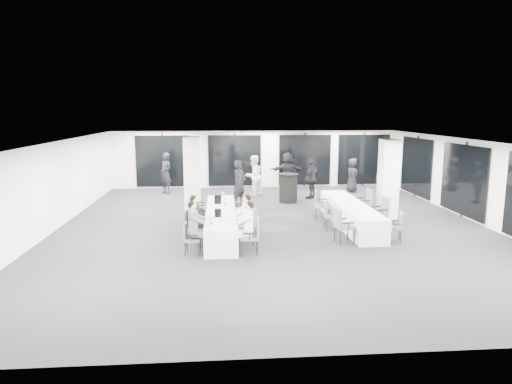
# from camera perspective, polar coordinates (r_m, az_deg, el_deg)

# --- Properties ---
(room) EXTENTS (14.04, 16.04, 2.84)m
(room) POSITION_cam_1_polar(r_m,az_deg,el_deg) (15.97, 4.87, 1.49)
(room) COLOR black
(room) RESTS_ON ground
(column_left) EXTENTS (0.60, 0.60, 2.80)m
(column_left) POSITION_cam_1_polar(r_m,az_deg,el_deg) (17.86, -8.00, 2.39)
(column_left) COLOR white
(column_left) RESTS_ON floor
(column_right) EXTENTS (0.60, 0.60, 2.80)m
(column_right) POSITION_cam_1_polar(r_m,az_deg,el_deg) (16.72, 16.22, 1.55)
(column_right) COLOR white
(column_right) RESTS_ON floor
(banquet_table_main) EXTENTS (0.90, 5.00, 0.75)m
(banquet_table_main) POSITION_cam_1_polar(r_m,az_deg,el_deg) (14.23, -4.41, -3.74)
(banquet_table_main) COLOR silver
(banquet_table_main) RESTS_ON floor
(banquet_table_side) EXTENTS (0.90, 5.00, 0.75)m
(banquet_table_side) POSITION_cam_1_polar(r_m,az_deg,el_deg) (15.53, 11.72, -2.74)
(banquet_table_side) COLOR silver
(banquet_table_side) RESTS_ON floor
(cocktail_table) EXTENTS (0.87, 0.87, 1.20)m
(cocktail_table) POSITION_cam_1_polar(r_m,az_deg,el_deg) (19.01, 4.05, 0.51)
(cocktail_table) COLOR black
(cocktail_table) RESTS_ON floor
(chair_main_left_near) EXTENTS (0.47, 0.51, 0.86)m
(chair_main_left_near) POSITION_cam_1_polar(r_m,az_deg,el_deg) (12.31, -8.26, -5.49)
(chair_main_left_near) COLOR #515459
(chair_main_left_near) RESTS_ON floor
(chair_main_left_second) EXTENTS (0.59, 0.62, 0.99)m
(chair_main_left_second) POSITION_cam_1_polar(r_m,az_deg,el_deg) (13.13, -8.07, -4.14)
(chair_main_left_second) COLOR #515459
(chair_main_left_second) RESTS_ON floor
(chair_main_left_mid) EXTENTS (0.48, 0.53, 0.89)m
(chair_main_left_mid) POSITION_cam_1_polar(r_m,az_deg,el_deg) (13.84, -7.85, -3.63)
(chair_main_left_mid) COLOR #515459
(chair_main_left_mid) RESTS_ON floor
(chair_main_left_fourth) EXTENTS (0.53, 0.58, 0.99)m
(chair_main_left_fourth) POSITION_cam_1_polar(r_m,az_deg,el_deg) (14.76, -7.68, -2.53)
(chair_main_left_fourth) COLOR #515459
(chair_main_left_fourth) RESTS_ON floor
(chair_main_left_far) EXTENTS (0.54, 0.59, 0.99)m
(chair_main_left_far) POSITION_cam_1_polar(r_m,az_deg,el_deg) (15.68, -7.49, -1.78)
(chair_main_left_far) COLOR #515459
(chair_main_left_far) RESTS_ON floor
(chair_main_right_near) EXTENTS (0.51, 0.57, 0.98)m
(chair_main_right_near) POSITION_cam_1_polar(r_m,az_deg,el_deg) (12.15, -0.44, -5.23)
(chair_main_right_near) COLOR #515459
(chair_main_right_near) RESTS_ON floor
(chair_main_right_second) EXTENTS (0.61, 0.64, 1.03)m
(chair_main_right_second) POSITION_cam_1_polar(r_m,az_deg,el_deg) (13.07, -0.73, -4.01)
(chair_main_right_second) COLOR #515459
(chair_main_right_second) RESTS_ON floor
(chair_main_right_mid) EXTENTS (0.49, 0.53, 0.87)m
(chair_main_right_mid) POSITION_cam_1_polar(r_m,az_deg,el_deg) (13.94, -1.01, -3.48)
(chair_main_right_mid) COLOR #515459
(chair_main_right_mid) RESTS_ON floor
(chair_main_right_fourth) EXTENTS (0.53, 0.57, 0.92)m
(chair_main_right_fourth) POSITION_cam_1_polar(r_m,az_deg,el_deg) (14.89, -1.23, -2.50)
(chair_main_right_fourth) COLOR #515459
(chair_main_right_fourth) RESTS_ON floor
(chair_main_right_far) EXTENTS (0.50, 0.53, 0.87)m
(chair_main_right_far) POSITION_cam_1_polar(r_m,az_deg,el_deg) (15.81, -1.44, -1.86)
(chair_main_right_far) COLOR #515459
(chair_main_right_far) RESTS_ON floor
(chair_side_left_near) EXTENTS (0.58, 0.62, 1.00)m
(chair_side_left_near) POSITION_cam_1_polar(r_m,az_deg,el_deg) (13.37, 10.67, -3.92)
(chair_side_left_near) COLOR #515459
(chair_side_left_near) RESTS_ON floor
(chair_side_left_mid) EXTENTS (0.45, 0.50, 0.86)m
(chair_side_left_mid) POSITION_cam_1_polar(r_m,az_deg,el_deg) (14.87, 9.15, -2.78)
(chair_side_left_mid) COLOR #515459
(chair_side_left_mid) RESTS_ON floor
(chair_side_left_far) EXTENTS (0.61, 0.64, 1.02)m
(chair_side_left_far) POSITION_cam_1_polar(r_m,az_deg,el_deg) (16.17, 7.97, -1.36)
(chair_side_left_far) COLOR #515459
(chair_side_left_far) RESTS_ON floor
(chair_side_right_near) EXTENTS (0.53, 0.55, 0.86)m
(chair_side_right_near) POSITION_cam_1_polar(r_m,az_deg,el_deg) (13.99, 17.17, -3.93)
(chair_side_right_near) COLOR #515459
(chair_side_right_near) RESTS_ON floor
(chair_side_right_mid) EXTENTS (0.56, 0.61, 1.04)m
(chair_side_right_mid) POSITION_cam_1_polar(r_m,az_deg,el_deg) (15.27, 15.31, -2.27)
(chair_side_right_mid) COLOR #515459
(chair_side_right_mid) RESTS_ON floor
(chair_side_right_far) EXTENTS (0.52, 0.58, 1.02)m
(chair_side_right_far) POSITION_cam_1_polar(r_m,az_deg,el_deg) (16.75, 13.47, -1.14)
(chair_side_right_far) COLOR #515459
(chair_side_right_far) RESTS_ON floor
(seated_guest_a) EXTENTS (0.50, 0.38, 1.44)m
(seated_guest_a) POSITION_cam_1_polar(r_m,az_deg,el_deg) (12.21, -7.57, -4.02)
(seated_guest_a) COLOR #5B5D63
(seated_guest_a) RESTS_ON floor
(seated_guest_b) EXTENTS (0.50, 0.38, 1.44)m
(seated_guest_b) POSITION_cam_1_polar(r_m,az_deg,el_deg) (13.05, -7.37, -3.09)
(seated_guest_b) COLOR black
(seated_guest_b) RESTS_ON floor
(seated_guest_c) EXTENTS (0.50, 0.38, 1.44)m
(seated_guest_c) POSITION_cam_1_polar(r_m,az_deg,el_deg) (12.08, -1.25, -4.09)
(seated_guest_c) COLOR white
(seated_guest_c) RESTS_ON floor
(seated_guest_d) EXTENTS (0.50, 0.38, 1.44)m
(seated_guest_d) POSITION_cam_1_polar(r_m,az_deg,el_deg) (13.02, -1.49, -3.03)
(seated_guest_d) COLOR white
(seated_guest_d) RESTS_ON floor
(standing_guest_a) EXTENTS (0.95, 0.97, 2.08)m
(standing_guest_a) POSITION_cam_1_polar(r_m,az_deg,el_deg) (18.24, -2.08, 1.50)
(standing_guest_a) COLOR black
(standing_guest_a) RESTS_ON floor
(standing_guest_b) EXTENTS (1.15, 1.08, 2.05)m
(standing_guest_b) POSITION_cam_1_polar(r_m,az_deg,el_deg) (20.39, -0.30, 2.38)
(standing_guest_b) COLOR white
(standing_guest_b) RESTS_ON floor
(standing_guest_d) EXTENTS (1.26, 1.31, 1.98)m
(standing_guest_d) POSITION_cam_1_polar(r_m,az_deg,el_deg) (19.85, 6.99, 1.99)
(standing_guest_d) COLOR black
(standing_guest_d) RESTS_ON floor
(standing_guest_e) EXTENTS (0.66, 0.94, 1.79)m
(standing_guest_e) POSITION_cam_1_polar(r_m,az_deg,el_deg) (21.84, 11.95, 2.34)
(standing_guest_e) COLOR black
(standing_guest_e) RESTS_ON floor
(standing_guest_f) EXTENTS (2.00, 1.13, 2.06)m
(standing_guest_f) POSITION_cam_1_polar(r_m,az_deg,el_deg) (22.07, 3.95, 2.96)
(standing_guest_f) COLOR black
(standing_guest_f) RESTS_ON floor
(standing_guest_g) EXTENTS (0.98, 1.00, 2.13)m
(standing_guest_g) POSITION_cam_1_polar(r_m,az_deg,el_deg) (21.35, -11.22, 2.65)
(standing_guest_g) COLOR black
(standing_guest_g) RESTS_ON floor
(standing_guest_h) EXTENTS (0.93, 1.09, 1.94)m
(standing_guest_h) POSITION_cam_1_polar(r_m,az_deg,el_deg) (19.38, 15.64, 1.43)
(standing_guest_h) COLOR black
(standing_guest_h) RESTS_ON floor
(ice_bucket_near) EXTENTS (0.20, 0.20, 0.23)m
(ice_bucket_near) POSITION_cam_1_polar(r_m,az_deg,el_deg) (13.26, -4.78, -2.61)
(ice_bucket_near) COLOR black
(ice_bucket_near) RESTS_ON banquet_table_main
(ice_bucket_far) EXTENTS (0.23, 0.23, 0.27)m
(ice_bucket_far) POSITION_cam_1_polar(r_m,az_deg,el_deg) (15.11, -4.80, -0.95)
(ice_bucket_far) COLOR black
(ice_bucket_far) RESTS_ON banquet_table_main
(water_bottle_a) EXTENTS (0.06, 0.06, 0.20)m
(water_bottle_a) POSITION_cam_1_polar(r_m,az_deg,el_deg) (12.21, -5.58, -3.80)
(water_bottle_a) COLOR silver
(water_bottle_a) RESTS_ON banquet_table_main
(water_bottle_b) EXTENTS (0.07, 0.07, 0.22)m
(water_bottle_b) POSITION_cam_1_polar(r_m,az_deg,el_deg) (14.69, -3.88, -1.34)
(water_bottle_b) COLOR silver
(water_bottle_b) RESTS_ON banquet_table_main
(water_bottle_c) EXTENTS (0.06, 0.06, 0.20)m
(water_bottle_c) POSITION_cam_1_polar(r_m,az_deg,el_deg) (16.19, -4.09, -0.32)
(water_bottle_c) COLOR silver
(water_bottle_c) RESTS_ON banquet_table_main
(plate_a) EXTENTS (0.21, 0.21, 0.03)m
(plate_a) POSITION_cam_1_polar(r_m,az_deg,el_deg) (12.58, -4.45, -3.78)
(plate_a) COLOR white
(plate_a) RESTS_ON banquet_table_main
(plate_b) EXTENTS (0.18, 0.18, 0.03)m
(plate_b) POSITION_cam_1_polar(r_m,az_deg,el_deg) (12.71, -3.80, -3.62)
(plate_b) COLOR white
(plate_b) RESTS_ON banquet_table_main
(plate_c) EXTENTS (0.22, 0.22, 0.03)m
(plate_c) POSITION_cam_1_polar(r_m,az_deg,el_deg) (13.59, -4.48, -2.73)
(plate_c) COLOR white
(plate_c) RESTS_ON banquet_table_main
(wine_glass) EXTENTS (0.07, 0.07, 0.19)m
(wine_glass) POSITION_cam_1_polar(r_m,az_deg,el_deg) (11.88, -3.47, -3.97)
(wine_glass) COLOR silver
(wine_glass) RESTS_ON banquet_table_main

